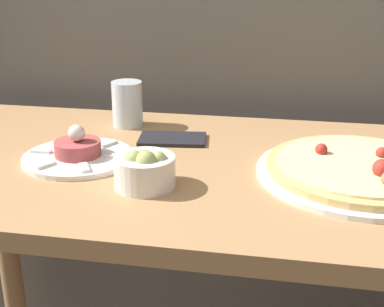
# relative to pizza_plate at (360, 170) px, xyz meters

# --- Properties ---
(dining_table) EXTENTS (1.26, 0.65, 0.79)m
(dining_table) POSITION_rel_pizza_plate_xyz_m (-0.34, 0.01, -0.14)
(dining_table) COLOR #AD7F51
(dining_table) RESTS_ON ground_plane
(pizza_plate) EXTENTS (0.38, 0.38, 0.05)m
(pizza_plate) POSITION_rel_pizza_plate_xyz_m (0.00, 0.00, 0.00)
(pizza_plate) COLOR white
(pizza_plate) RESTS_ON dining_table
(tartare_plate) EXTENTS (0.22, 0.22, 0.07)m
(tartare_plate) POSITION_rel_pizza_plate_xyz_m (-0.54, -0.01, 0.00)
(tartare_plate) COLOR white
(tartare_plate) RESTS_ON dining_table
(small_bowl) EXTENTS (0.11, 0.11, 0.07)m
(small_bowl) POSITION_rel_pizza_plate_xyz_m (-0.38, -0.12, 0.02)
(small_bowl) COLOR white
(small_bowl) RESTS_ON dining_table
(drinking_glass) EXTENTS (0.07, 0.07, 0.11)m
(drinking_glass) POSITION_rel_pizza_plate_xyz_m (-0.51, 0.22, 0.04)
(drinking_glass) COLOR silver
(drinking_glass) RESTS_ON dining_table
(napkin) EXTENTS (0.15, 0.10, 0.01)m
(napkin) POSITION_rel_pizza_plate_xyz_m (-0.38, 0.13, -0.01)
(napkin) COLOR black
(napkin) RESTS_ON dining_table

